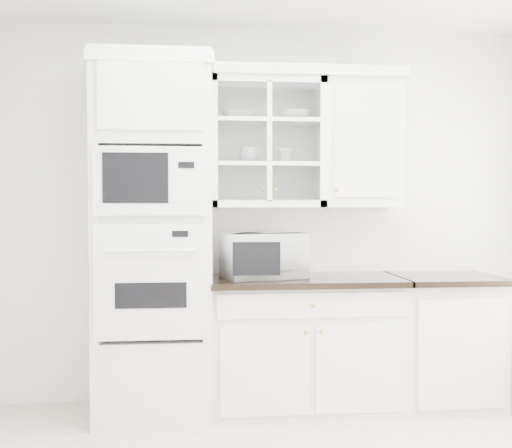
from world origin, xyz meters
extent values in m
cube|color=white|center=(0.00, 1.74, 1.35)|extent=(4.00, 0.02, 2.70)
cube|color=white|center=(-0.75, 1.43, 1.20)|extent=(0.76, 0.65, 2.40)
cube|color=white|center=(-0.75, 1.09, 0.94)|extent=(0.70, 0.03, 0.72)
cube|color=black|center=(-0.75, 1.07, 0.86)|extent=(0.44, 0.01, 0.16)
cube|color=white|center=(-0.75, 1.09, 1.56)|extent=(0.70, 0.03, 0.43)
cube|color=black|center=(-0.84, 1.07, 1.58)|extent=(0.40, 0.01, 0.31)
cube|color=white|center=(0.28, 1.45, 0.44)|extent=(1.30, 0.60, 0.88)
cube|color=black|center=(0.28, 1.42, 0.90)|extent=(1.32, 0.67, 0.04)
cube|color=white|center=(1.28, 1.45, 0.44)|extent=(0.70, 0.60, 0.88)
cube|color=black|center=(1.28, 1.42, 0.90)|extent=(0.72, 0.67, 0.04)
cube|color=white|center=(0.03, 1.58, 1.85)|extent=(0.80, 0.33, 0.90)
cube|color=white|center=(0.03, 1.58, 1.70)|extent=(0.74, 0.29, 0.02)
cube|color=white|center=(0.03, 1.58, 2.00)|extent=(0.74, 0.29, 0.02)
cube|color=white|center=(0.71, 1.58, 1.85)|extent=(0.55, 0.33, 0.90)
cube|color=white|center=(-0.07, 1.56, 2.33)|extent=(2.14, 0.38, 0.07)
imported|color=white|center=(-0.01, 1.43, 1.07)|extent=(0.62, 0.55, 0.31)
imported|color=white|center=(-0.16, 1.57, 2.04)|extent=(0.24, 0.24, 0.06)
imported|color=white|center=(0.23, 1.58, 2.04)|extent=(0.24, 0.24, 0.07)
imported|color=white|center=(-0.09, 1.58, 1.76)|extent=(0.15, 0.15, 0.11)
imported|color=white|center=(0.16, 1.58, 1.76)|extent=(0.12, 0.12, 0.10)
camera|label=1|loc=(-0.51, -2.91, 1.44)|focal=45.00mm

